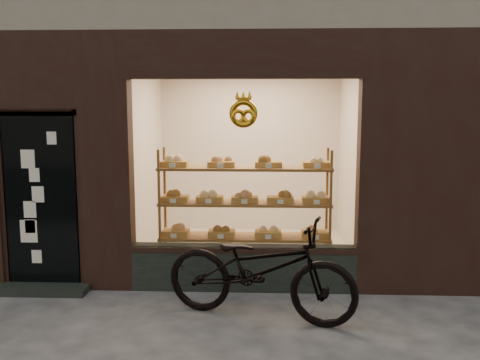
{
  "coord_description": "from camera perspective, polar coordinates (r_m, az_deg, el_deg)",
  "views": [
    {
      "loc": [
        0.68,
        -4.18,
        2.28
      ],
      "look_at": [
        0.41,
        2.0,
        1.38
      ],
      "focal_mm": 40.0,
      "sensor_mm": 36.0,
      "label": 1
    }
  ],
  "objects": [
    {
      "name": "display_shelf",
      "position": [
        6.88,
        0.52,
        -3.55
      ],
      "size": [
        2.2,
        0.45,
        1.7
      ],
      "color": "brown",
      "rests_on": "ground"
    },
    {
      "name": "bicycle",
      "position": [
        5.7,
        2.15,
        -9.44
      ],
      "size": [
        2.19,
        1.27,
        1.09
      ],
      "primitive_type": "imported",
      "rotation": [
        0.0,
        0.0,
        1.29
      ],
      "color": "black",
      "rests_on": "ground"
    }
  ]
}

